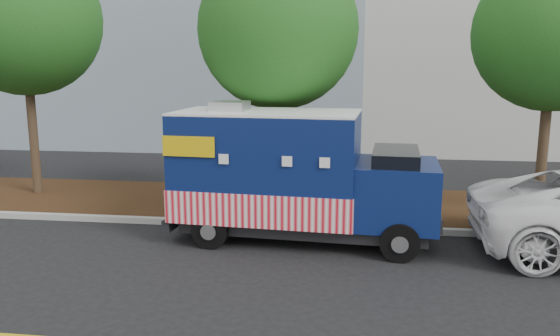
# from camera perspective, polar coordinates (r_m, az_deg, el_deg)

# --- Properties ---
(ground) EXTENTS (120.00, 120.00, 0.00)m
(ground) POSITION_cam_1_polar(r_m,az_deg,el_deg) (12.08, -0.36, -8.28)
(ground) COLOR black
(ground) RESTS_ON ground
(curb) EXTENTS (120.00, 0.18, 0.15)m
(curb) POSITION_cam_1_polar(r_m,az_deg,el_deg) (13.38, 0.47, -6.03)
(curb) COLOR #9E9E99
(curb) RESTS_ON ground
(mulch_strip) EXTENTS (120.00, 4.00, 0.15)m
(mulch_strip) POSITION_cam_1_polar(r_m,az_deg,el_deg) (15.39, 1.43, -3.78)
(mulch_strip) COLOR black
(mulch_strip) RESTS_ON ground
(tree_a) EXTENTS (4.36, 4.36, 7.40)m
(tree_a) POSITION_cam_1_polar(r_m,az_deg,el_deg) (17.64, -25.23, 13.91)
(tree_a) COLOR #38281C
(tree_a) RESTS_ON ground
(tree_b) EXTENTS (4.12, 4.12, 6.89)m
(tree_b) POSITION_cam_1_polar(r_m,az_deg,el_deg) (14.42, -0.20, 14.25)
(tree_b) COLOR #38281C
(tree_b) RESTS_ON ground
(tree_c) EXTENTS (3.88, 3.88, 6.66)m
(tree_c) POSITION_cam_1_polar(r_m,az_deg,el_deg) (15.33, 26.67, 12.51)
(tree_c) COLOR #38281C
(tree_c) RESTS_ON ground
(sign_post) EXTENTS (0.06, 0.06, 2.40)m
(sign_post) POSITION_cam_1_polar(r_m,az_deg,el_deg) (13.76, -8.84, -0.85)
(sign_post) COLOR #473828
(sign_post) RESTS_ON ground
(food_truck) EXTENTS (6.08, 2.66, 3.13)m
(food_truck) POSITION_cam_1_polar(r_m,az_deg,el_deg) (12.28, 1.07, -1.11)
(food_truck) COLOR black
(food_truck) RESTS_ON ground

